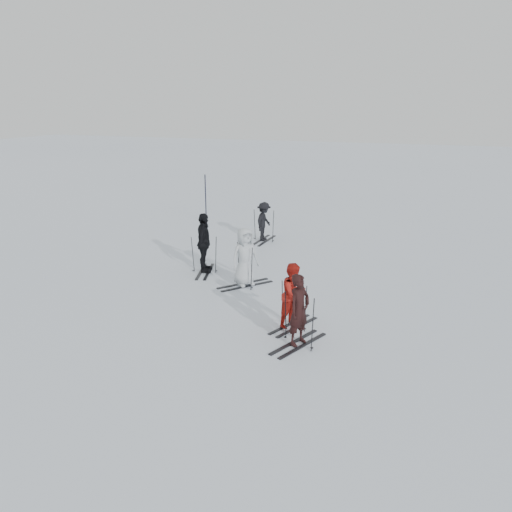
# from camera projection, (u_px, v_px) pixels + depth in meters

# --- Properties ---
(ground) EXTENTS (120.00, 120.00, 0.00)m
(ground) POSITION_uv_depth(u_px,v_px,m) (244.00, 298.00, 14.45)
(ground) COLOR silver
(ground) RESTS_ON ground
(skier_near_dark) EXTENTS (0.62, 0.73, 1.71)m
(skier_near_dark) POSITION_uv_depth(u_px,v_px,m) (299.00, 311.00, 11.46)
(skier_near_dark) COLOR black
(skier_near_dark) RESTS_ON ground
(skier_red) EXTENTS (0.88, 0.98, 1.65)m
(skier_red) POSITION_uv_depth(u_px,v_px,m) (294.00, 296.00, 12.42)
(skier_red) COLOR #AC1B13
(skier_red) RESTS_ON ground
(skier_grey) EXTENTS (1.00, 1.05, 1.80)m
(skier_grey) POSITION_uv_depth(u_px,v_px,m) (245.00, 258.00, 15.23)
(skier_grey) COLOR #B7BEC2
(skier_grey) RESTS_ON ground
(skier_uphill_left) EXTENTS (0.79, 1.25, 1.98)m
(skier_uphill_left) POSITION_uv_depth(u_px,v_px,m) (204.00, 244.00, 16.42)
(skier_uphill_left) COLOR black
(skier_uphill_left) RESTS_ON ground
(skier_uphill_far) EXTENTS (0.64, 1.04, 1.57)m
(skier_uphill_far) POSITION_uv_depth(u_px,v_px,m) (264.00, 222.00, 20.26)
(skier_uphill_far) COLOR black
(skier_uphill_far) RESTS_ON ground
(skis_near_dark) EXTENTS (2.00, 1.55, 1.30)m
(skis_near_dark) POSITION_uv_depth(u_px,v_px,m) (299.00, 319.00, 11.52)
(skis_near_dark) COLOR black
(skis_near_dark) RESTS_ON ground
(skis_red) EXTENTS (1.86, 1.43, 1.20)m
(skis_red) POSITION_uv_depth(u_px,v_px,m) (294.00, 304.00, 12.48)
(skis_red) COLOR black
(skis_red) RESTS_ON ground
(skis_grey) EXTENTS (2.06, 1.93, 1.35)m
(skis_grey) POSITION_uv_depth(u_px,v_px,m) (245.00, 265.00, 15.30)
(skis_grey) COLOR black
(skis_grey) RESTS_ON ground
(skis_uphill_left) EXTENTS (1.92, 1.37, 1.26)m
(skis_uphill_left) POSITION_uv_depth(u_px,v_px,m) (204.00, 254.00, 16.52)
(skis_uphill_left) COLOR black
(skis_uphill_left) RESTS_ON ground
(skis_uphill_far) EXTENTS (1.87, 1.06, 1.33)m
(skis_uphill_far) POSITION_uv_depth(u_px,v_px,m) (264.00, 225.00, 20.30)
(skis_uphill_far) COLOR black
(skis_uphill_far) RESTS_ON ground
(piste_marker) EXTENTS (0.06, 0.06, 2.28)m
(piste_marker) POSITION_uv_depth(u_px,v_px,m) (206.00, 199.00, 23.17)
(piste_marker) COLOR black
(piste_marker) RESTS_ON ground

